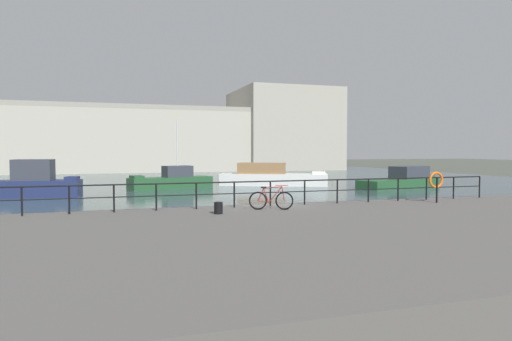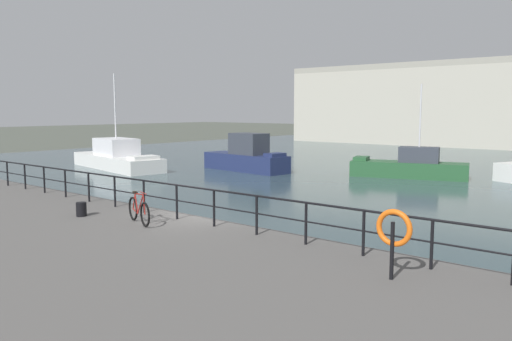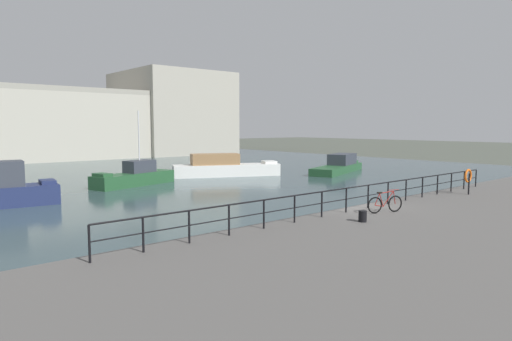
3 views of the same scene
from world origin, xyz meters
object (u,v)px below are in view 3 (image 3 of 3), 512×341
moored_blue_motorboat (135,177)px  moored_red_daysailer (224,167)px  harbor_building (81,122)px  moored_small_launch (339,165)px  parked_bicycle (385,204)px  life_ring_stand (468,177)px  mooring_bollard (363,216)px

moored_blue_motorboat → moored_red_daysailer: 9.25m
harbor_building → moored_small_launch: size_ratio=6.20×
moored_small_launch → moored_red_daysailer: 12.04m
moored_small_launch → parked_bicycle: parked_bicycle is taller
parked_bicycle → life_ring_stand: (7.91, 0.05, 0.59)m
moored_red_daysailer → life_ring_stand: (-0.18, -22.56, 1.08)m
moored_small_launch → moored_red_daysailer: (-11.17, 4.48, 0.17)m
harbor_building → moored_blue_motorboat: 36.55m
harbor_building → life_ring_stand: (0.83, -57.24, -3.33)m
life_ring_stand → moored_blue_motorboat: bearing=112.4°
moored_red_daysailer → parked_bicycle: moored_red_daysailer is taller
moored_blue_motorboat → moored_small_launch: 20.76m
moored_blue_motorboat → parked_bicycle: 22.00m
harbor_building → parked_bicycle: harbor_building is taller
mooring_bollard → life_ring_stand: bearing=3.0°
moored_red_daysailer → harbor_building: bearing=116.4°
life_ring_stand → parked_bicycle: bearing=-179.6°
moored_small_launch → life_ring_stand: life_ring_stand is taller
life_ring_stand → moored_small_launch: bearing=57.9°
parked_bicycle → life_ring_stand: size_ratio=1.21×
moored_small_launch → harbor_building: bearing=86.9°
moored_red_daysailer → life_ring_stand: 22.59m
moored_small_launch → moored_red_daysailer: moored_red_daysailer is taller
parked_bicycle → moored_red_daysailer: bearing=89.2°
harbor_building → mooring_bollard: (-9.33, -57.77, -4.08)m
moored_small_launch → parked_bicycle: bearing=-157.1°
harbor_building → moored_small_launch: 41.27m
life_ring_stand → mooring_bollard: bearing=-177.0°
harbor_building → moored_small_launch: harbor_building is taller
moored_blue_motorboat → mooring_bollard: moored_blue_motorboat is taller
harbor_building → life_ring_stand: 57.34m
moored_blue_motorboat → moored_red_daysailer: (9.23, 0.65, 0.14)m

